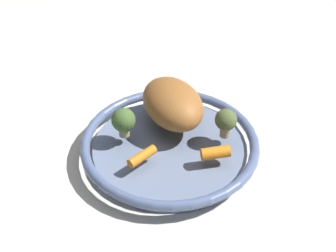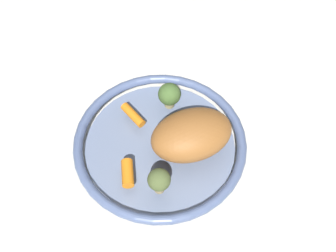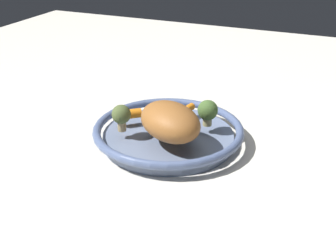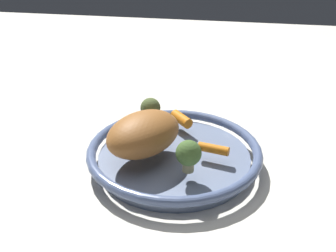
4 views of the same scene
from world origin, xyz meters
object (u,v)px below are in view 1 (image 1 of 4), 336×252
at_px(serving_bowl, 170,147).
at_px(baby_carrot_right, 216,153).
at_px(baby_carrot_left, 142,156).
at_px(broccoli_floret_edge, 226,121).
at_px(broccoli_floret_large, 123,121).
at_px(roast_chicken_piece, 173,103).

bearing_deg(serving_bowl, baby_carrot_right, 0.32).
xyz_separation_m(baby_carrot_left, broccoli_floret_edge, (0.09, 0.14, 0.03)).
bearing_deg(baby_carrot_left, baby_carrot_right, 35.36).
bearing_deg(baby_carrot_left, broccoli_floret_edge, 55.92).
relative_size(serving_bowl, broccoli_floret_large, 5.74).
relative_size(baby_carrot_right, broccoli_floret_large, 0.88).
relative_size(broccoli_floret_large, broccoli_floret_edge, 0.99).
relative_size(serving_bowl, broccoli_floret_edge, 5.69).
relative_size(roast_chicken_piece, broccoli_floret_edge, 2.62).
relative_size(serving_bowl, roast_chicken_piece, 2.17).
bearing_deg(roast_chicken_piece, broccoli_floret_large, -119.71).
bearing_deg(roast_chicken_piece, broccoli_floret_edge, 4.78).
relative_size(roast_chicken_piece, baby_carrot_right, 3.00).
height_order(broccoli_floret_large, broccoli_floret_edge, same).
height_order(serving_bowl, baby_carrot_left, baby_carrot_left).
bearing_deg(broccoli_floret_large, roast_chicken_piece, 60.29).
bearing_deg(baby_carrot_left, roast_chicken_piece, 97.20).
xyz_separation_m(roast_chicken_piece, baby_carrot_right, (0.12, -0.05, -0.03)).
relative_size(baby_carrot_left, broccoli_floret_edge, 0.98).
distance_m(serving_bowl, broccoli_floret_large, 0.10).
distance_m(roast_chicken_piece, broccoli_floret_edge, 0.11).
height_order(roast_chicken_piece, broccoli_floret_edge, roast_chicken_piece).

